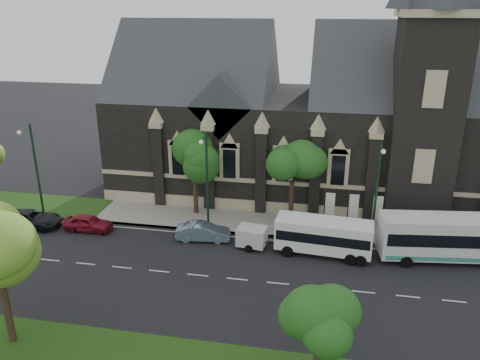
% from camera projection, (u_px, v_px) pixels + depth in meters
% --- Properties ---
extents(ground, '(160.00, 160.00, 0.00)m').
position_uv_depth(ground, '(237.00, 279.00, 34.80)').
color(ground, black).
rests_on(ground, ground).
extents(sidewalk, '(80.00, 5.00, 0.15)m').
position_uv_depth(sidewalk, '(257.00, 223.00, 43.52)').
color(sidewalk, gray).
rests_on(sidewalk, ground).
extents(museum, '(40.00, 17.70, 29.90)m').
position_uv_depth(museum, '(321.00, 116.00, 48.33)').
color(museum, black).
rests_on(museum, ground).
extents(tree_park_near, '(4.42, 4.42, 8.56)m').
position_uv_depth(tree_park_near, '(0.00, 244.00, 26.48)').
color(tree_park_near, black).
rests_on(tree_park_near, ground).
extents(tree_park_east, '(3.40, 3.40, 6.28)m').
position_uv_depth(tree_park_east, '(324.00, 313.00, 23.54)').
color(tree_park_east, black).
rests_on(tree_park_east, ground).
extents(tree_walk_right, '(4.08, 4.08, 7.80)m').
position_uv_depth(tree_walk_right, '(295.00, 161.00, 42.06)').
color(tree_walk_right, black).
rests_on(tree_walk_right, ground).
extents(tree_walk_left, '(3.91, 3.91, 7.64)m').
position_uv_depth(tree_walk_left, '(197.00, 156.00, 43.62)').
color(tree_walk_left, black).
rests_on(tree_walk_left, ground).
extents(street_lamp_near, '(0.36, 1.88, 9.00)m').
position_uv_depth(street_lamp_near, '(377.00, 188.00, 37.82)').
color(street_lamp_near, black).
rests_on(street_lamp_near, ground).
extents(street_lamp_mid, '(0.36, 1.88, 9.00)m').
position_uv_depth(street_lamp_mid, '(206.00, 177.00, 40.21)').
color(street_lamp_mid, black).
rests_on(street_lamp_mid, ground).
extents(street_lamp_far, '(0.36, 1.88, 9.00)m').
position_uv_depth(street_lamp_far, '(35.00, 166.00, 42.95)').
color(street_lamp_far, black).
rests_on(street_lamp_far, ground).
extents(banner_flag_left, '(0.90, 0.10, 4.00)m').
position_uv_depth(banner_flag_left, '(328.00, 207.00, 41.17)').
color(banner_flag_left, black).
rests_on(banner_flag_left, ground).
extents(banner_flag_center, '(0.90, 0.10, 4.00)m').
position_uv_depth(banner_flag_center, '(351.00, 209.00, 40.83)').
color(banner_flag_center, black).
rests_on(banner_flag_center, ground).
extents(banner_flag_right, '(0.90, 0.10, 4.00)m').
position_uv_depth(banner_flag_right, '(375.00, 210.00, 40.49)').
color(banner_flag_right, black).
rests_on(banner_flag_right, ground).
extents(tour_coach, '(12.69, 4.16, 3.64)m').
position_uv_depth(tour_coach, '(462.00, 238.00, 36.67)').
color(tour_coach, silver).
rests_on(tour_coach, ground).
extents(shuttle_bus, '(7.72, 3.20, 2.91)m').
position_uv_depth(shuttle_bus, '(324.00, 235.00, 37.75)').
color(shuttle_bus, white).
rests_on(shuttle_bus, ground).
extents(box_trailer, '(3.42, 2.02, 1.78)m').
position_uv_depth(box_trailer, '(252.00, 236.00, 38.98)').
color(box_trailer, silver).
rests_on(box_trailer, ground).
extents(sedan, '(4.72, 2.13, 1.50)m').
position_uv_depth(sedan, '(203.00, 232.00, 40.31)').
color(sedan, slate).
rests_on(sedan, ground).
extents(car_far_red, '(4.36, 1.79, 1.48)m').
position_uv_depth(car_far_red, '(88.00, 223.00, 41.97)').
color(car_far_red, maroon).
rests_on(car_far_red, ground).
extents(car_far_black, '(5.47, 2.66, 1.50)m').
position_uv_depth(car_far_black, '(31.00, 219.00, 42.68)').
color(car_far_black, black).
rests_on(car_far_black, ground).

